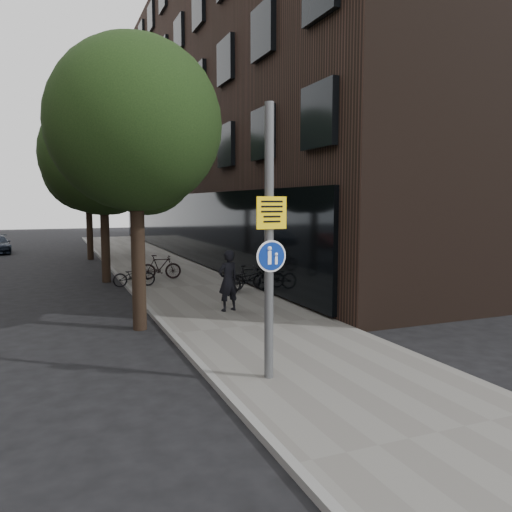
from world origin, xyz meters
TOP-DOWN VIEW (x-y plane):
  - ground at (0.00, 0.00)m, footprint 120.00×120.00m
  - sidewalk at (0.25, 10.00)m, footprint 4.50×60.00m
  - curb_edge at (-2.00, 10.00)m, footprint 0.15×60.00m
  - building_right_dark_brick at (8.50, 22.00)m, footprint 12.00×40.00m
  - street_tree_near at (-2.53, 4.64)m, footprint 4.40×4.40m
  - street_tree_mid at (-2.53, 13.14)m, footprint 5.00×5.00m
  - street_tree_far at (-2.53, 22.14)m, footprint 5.00×5.00m
  - signpost at (-1.05, -0.41)m, footprint 0.57×0.17m
  - pedestrian at (0.12, 5.24)m, footprint 0.75×0.58m
  - parked_bike_facade_near at (1.83, 7.95)m, footprint 1.82×0.65m
  - parked_bike_facade_far at (2.00, 8.37)m, footprint 1.57×0.55m
  - parked_bike_curb_near at (-1.80, 10.70)m, footprint 1.60×0.62m
  - parked_bike_curb_far at (-0.48, 12.18)m, footprint 1.76×0.70m

SIDE VIEW (x-z plane):
  - ground at x=0.00m, z-range 0.00..0.00m
  - sidewalk at x=0.25m, z-range 0.00..0.12m
  - curb_edge at x=-2.00m, z-range 0.00..0.13m
  - parked_bike_curb_near at x=-1.80m, z-range 0.12..0.95m
  - parked_bike_facade_far at x=2.00m, z-range 0.12..1.05m
  - parked_bike_facade_near at x=1.83m, z-range 0.12..1.07m
  - parked_bike_curb_far at x=-0.48m, z-range 0.12..1.15m
  - pedestrian at x=0.12m, z-range 0.12..1.94m
  - signpost at x=-1.05m, z-range 0.14..5.10m
  - street_tree_near at x=-2.53m, z-range 1.36..8.86m
  - street_tree_mid at x=-2.53m, z-range 1.21..9.01m
  - street_tree_far at x=-2.53m, z-range 1.21..9.01m
  - building_right_dark_brick at x=8.50m, z-range 0.00..18.00m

